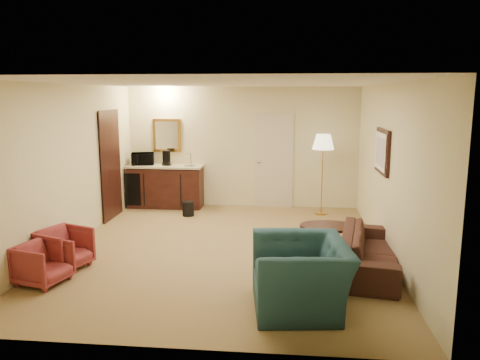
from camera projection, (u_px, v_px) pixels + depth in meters
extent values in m
plane|color=olive|center=(224.00, 249.00, 7.46)|extent=(6.00, 6.00, 0.00)
cube|color=beige|center=(242.00, 147.00, 10.17)|extent=(5.00, 0.02, 2.60)
cube|color=beige|center=(69.00, 166.00, 7.47)|extent=(0.02, 6.00, 2.60)
cube|color=beige|center=(389.00, 171.00, 6.98)|extent=(0.02, 6.00, 2.60)
cube|color=white|center=(223.00, 83.00, 7.00)|extent=(5.00, 6.00, 0.02)
cube|color=beige|center=(274.00, 161.00, 10.12)|extent=(0.82, 0.06, 2.05)
cube|color=black|center=(111.00, 166.00, 9.18)|extent=(0.06, 0.98, 2.10)
cube|color=gold|center=(167.00, 135.00, 10.25)|extent=(0.62, 0.04, 0.72)
cube|color=black|center=(382.00, 151.00, 7.33)|extent=(0.06, 0.90, 0.70)
cube|color=#3B1913|center=(166.00, 186.00, 10.20)|extent=(1.64, 0.58, 0.92)
imported|color=black|center=(370.00, 244.00, 6.50)|extent=(0.90, 2.02, 0.76)
imported|color=#1B3B44|center=(301.00, 264.00, 5.33)|extent=(0.92, 1.29, 1.05)
imported|color=maroon|center=(64.00, 247.00, 6.58)|extent=(0.76, 0.79, 0.64)
imported|color=maroon|center=(43.00, 261.00, 6.05)|extent=(0.67, 0.69, 0.59)
cube|color=black|center=(328.00, 241.00, 7.05)|extent=(0.91, 0.65, 0.50)
cube|color=gold|center=(322.00, 175.00, 9.50)|extent=(0.46, 0.46, 1.66)
cylinder|color=black|center=(188.00, 209.00, 9.49)|extent=(0.30, 0.30, 0.29)
imported|color=black|center=(143.00, 157.00, 10.18)|extent=(0.53, 0.38, 0.32)
cylinder|color=black|center=(167.00, 158.00, 10.11)|extent=(0.19, 0.19, 0.32)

